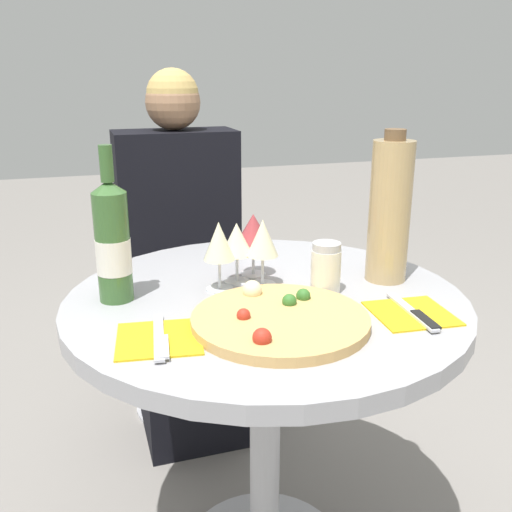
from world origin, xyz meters
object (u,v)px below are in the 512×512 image
at_px(chair_behind_diner, 178,288).
at_px(pizza_large, 279,319).
at_px(wine_bottle, 113,243).
at_px(tall_carafe, 390,211).
at_px(dining_table, 265,350).
at_px(seated_diner, 185,280).

distance_m(chair_behind_diner, pizza_large, 1.00).
distance_m(wine_bottle, tall_carafe, 0.61).
xyz_separation_m(dining_table, tall_carafe, (0.30, 0.01, 0.29)).
distance_m(chair_behind_diner, wine_bottle, 0.87).
bearing_deg(tall_carafe, seated_diner, 118.32).
relative_size(chair_behind_diner, seated_diner, 0.74).
relative_size(dining_table, seated_diner, 0.72).
bearing_deg(seated_diner, tall_carafe, 118.32).
height_order(seated_diner, tall_carafe, seated_diner).
bearing_deg(dining_table, wine_bottle, 166.56).
relative_size(dining_table, chair_behind_diner, 0.97).
distance_m(pizza_large, wine_bottle, 0.38).
height_order(seated_diner, pizza_large, seated_diner).
xyz_separation_m(pizza_large, tall_carafe, (0.32, 0.16, 0.15)).
distance_m(pizza_large, tall_carafe, 0.39).
relative_size(seated_diner, pizza_large, 3.50).
relative_size(seated_diner, wine_bottle, 3.67).
bearing_deg(dining_table, seated_diner, 94.83).
relative_size(dining_table, pizza_large, 2.54).
xyz_separation_m(seated_diner, tall_carafe, (0.35, -0.65, 0.36)).
bearing_deg(seated_diner, chair_behind_diner, -90.00).
height_order(chair_behind_diner, wine_bottle, wine_bottle).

